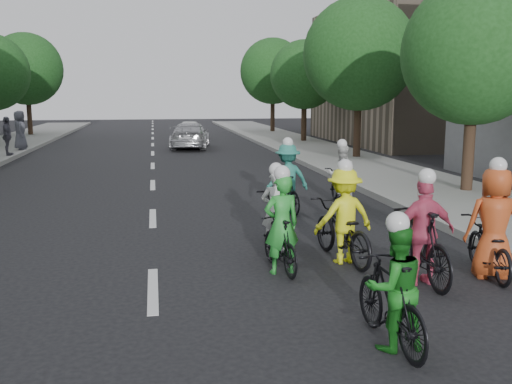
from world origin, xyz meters
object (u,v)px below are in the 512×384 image
object	(u,v)px
cyclist_2	(343,224)
cyclist_5	(281,235)
spectator_1	(7,136)
spectator_2	(20,130)
cyclist_3	(422,240)
cyclist_7	(287,184)
follow_car_lead	(190,136)
cyclist_1	(392,295)
cyclist_0	(275,219)
follow_car_trail	(190,129)
cyclist_4	(491,235)
cyclist_6	(340,181)

from	to	relation	value
cyclist_2	cyclist_5	bearing A→B (deg)	9.72
spectator_1	spectator_2	size ratio (longest dim) A/B	0.90
cyclist_3	cyclist_7	xyz separation A→B (m)	(-0.81, 5.40, 0.06)
spectator_1	spectator_2	distance (m)	2.70
follow_car_lead	spectator_2	distance (m)	8.38
cyclist_1	cyclist_0	bearing A→B (deg)	-87.50
cyclist_0	cyclist_2	size ratio (longest dim) A/B	0.97
cyclist_5	follow_car_trail	xyz separation A→B (m)	(0.37, 28.61, 0.01)
cyclist_4	spectator_1	size ratio (longest dim) A/B	1.10
cyclist_0	cyclist_7	xyz separation A→B (m)	(0.96, 3.09, 0.16)
cyclist_3	cyclist_4	xyz separation A→B (m)	(1.20, 0.09, -0.00)
cyclist_6	follow_car_lead	distance (m)	16.65
follow_car_lead	cyclist_2	bearing A→B (deg)	101.21
spectator_2	cyclist_1	bearing A→B (deg)	-168.65
cyclist_6	follow_car_lead	bearing A→B (deg)	-76.73
cyclist_5	follow_car_trail	size ratio (longest dim) A/B	0.48
cyclist_1	cyclist_4	bearing A→B (deg)	-143.37
spectator_2	cyclist_2	bearing A→B (deg)	-164.42
cyclist_1	cyclist_6	size ratio (longest dim) A/B	0.99
cyclist_3	cyclist_5	xyz separation A→B (m)	(-1.97, 0.89, -0.06)
cyclist_6	spectator_2	distance (m)	19.10
cyclist_2	follow_car_lead	xyz separation A→B (m)	(-1.21, 21.41, 0.03)
cyclist_4	cyclist_3	bearing A→B (deg)	15.24
cyclist_1	cyclist_4	world-z (taller)	cyclist_4
cyclist_4	cyclist_7	world-z (taller)	cyclist_4
cyclist_3	spectator_1	bearing A→B (deg)	-62.71
cyclist_4	follow_car_trail	xyz separation A→B (m)	(-2.80, 29.41, -0.05)
cyclist_1	spectator_1	world-z (taller)	spectator_1
follow_car_trail	spectator_1	world-z (taller)	spectator_1
cyclist_3	cyclist_7	bearing A→B (deg)	-82.59
follow_car_trail	cyclist_7	bearing A→B (deg)	97.87
cyclist_7	spectator_2	world-z (taller)	spectator_2
follow_car_lead	spectator_2	xyz separation A→B (m)	(-8.32, -0.92, 0.43)
cyclist_1	cyclist_2	xyz separation A→B (m)	(0.53, 3.29, 0.05)
cyclist_1	cyclist_2	bearing A→B (deg)	-102.23
cyclist_4	follow_car_trail	distance (m)	29.54
cyclist_5	spectator_2	bearing A→B (deg)	-76.26
cyclist_5	cyclist_7	bearing A→B (deg)	-112.59
cyclist_2	spectator_1	world-z (taller)	spectator_1
cyclist_0	cyclist_5	size ratio (longest dim) A/B	1.15
spectator_2	cyclist_4	bearing A→B (deg)	-161.33
cyclist_4	cyclist_7	xyz separation A→B (m)	(-2.01, 5.31, 0.06)
cyclist_7	spectator_2	size ratio (longest dim) A/B	0.96
follow_car_lead	spectator_2	world-z (taller)	spectator_2
cyclist_2	follow_car_trail	size ratio (longest dim) A/B	0.57
cyclist_6	spectator_2	world-z (taller)	spectator_2
cyclist_0	spectator_1	distance (m)	18.82
spectator_1	cyclist_0	bearing A→B (deg)	-163.27
spectator_1	cyclist_5	bearing A→B (deg)	-165.65
cyclist_0	cyclist_3	distance (m)	2.91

